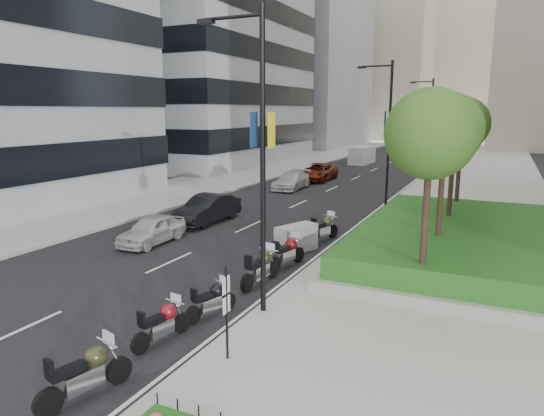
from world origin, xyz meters
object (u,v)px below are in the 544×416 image
Objects in this scene: lamp_post_1 at (387,129)px; motorcycle_4 at (288,252)px; parking_sign at (227,308)px; lamp_post_0 at (258,149)px; motorcycle_3 at (261,267)px; motorcycle_5 at (296,239)px; motorcycle_0 at (87,373)px; motorcycle_2 at (212,300)px; car_a at (152,230)px; delivery_van at (362,156)px; motorcycle_1 at (163,323)px; car_d at (317,172)px; motorcycle_6 at (324,228)px; car_c at (291,180)px; lamp_post_2 at (429,122)px; car_b at (207,209)px.

lamp_post_1 reaches higher than motorcycle_4.
lamp_post_1 is 20.33m from parking_sign.
parking_sign reaches higher than motorcycle_4.
parking_sign is (0.66, -3.00, -3.61)m from lamp_post_0.
motorcycle_5 is at bearing 11.08° from motorcycle_3.
motorcycle_0 is 4.79m from motorcycle_2.
motorcycle_3 is at bearing 13.98° from motorcycle_2.
delivery_van is (-0.14, 37.68, 0.26)m from car_a.
motorcycle_1 is 0.53× the size of car_a.
motorcycle_3 is at bearing -75.65° from car_d.
motorcycle_6 is (0.01, 4.27, 0.03)m from motorcycle_4.
lamp_post_0 reaches higher than car_d.
parking_sign is at bearing -156.37° from motorcycle_3.
car_c is at bearing 89.74° from car_a.
lamp_post_1 is 14.39m from car_d.
motorcycle_4 is 19.45m from car_c.
lamp_post_2 is at bearing 53.89° from car_c.
lamp_post_2 is at bearing 90.99° from parking_sign.
motorcycle_3 is 26.59m from car_d.
motorcycle_4 is at bearing -144.78° from motorcycle_5.
motorcycle_4 is 0.97× the size of motorcycle_6.
delivery_van reaches higher than motorcycle_4.
delivery_van is at bearing 88.81° from car_a.
parking_sign is at bearing -43.73° from car_a.
motorcycle_5 is (-0.42, 4.30, -0.03)m from motorcycle_3.
parking_sign is at bearing -75.11° from delivery_van.
motorcycle_6 is 0.49× the size of car_b.
motorcycle_2 is 9.07m from car_a.
lamp_post_1 is 4.02× the size of motorcycle_4.
lamp_post_2 is at bearing 12.96° from motorcycle_6.
motorcycle_6 is 0.48× the size of delivery_van.
motorcycle_2 is at bearing -77.48° from car_d.
delivery_van is (-7.28, 38.15, 0.32)m from motorcycle_4.
motorcycle_5 is (-1.51, -10.36, -4.46)m from lamp_post_1.
car_b is (-8.16, -7.22, -4.29)m from lamp_post_1.
motorcycle_6 is at bearing -5.56° from car_b.
lamp_post_0 reaches higher than motorcycle_3.
motorcycle_6 is 0.49× the size of car_c.
car_b is at bearing 49.35° from motorcycle_2.
lamp_post_1 is at bearing 91.88° from parking_sign.
motorcycle_2 is at bearing 12.24° from motorcycle_0.
motorcycle_1 reaches higher than motorcycle_2.
lamp_post_0 reaches higher than parking_sign.
motorcycle_6 is 0.43× the size of car_d.
motorcycle_0 is 7.90m from motorcycle_3.
lamp_post_1 reaches higher than motorcycle_1.
lamp_post_2 reaches higher than motorcycle_3.
delivery_van is (0.01, 14.79, 0.18)m from car_d.
lamp_post_0 reaches higher than motorcycle_5.
motorcycle_4 is 2.13m from motorcycle_5.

